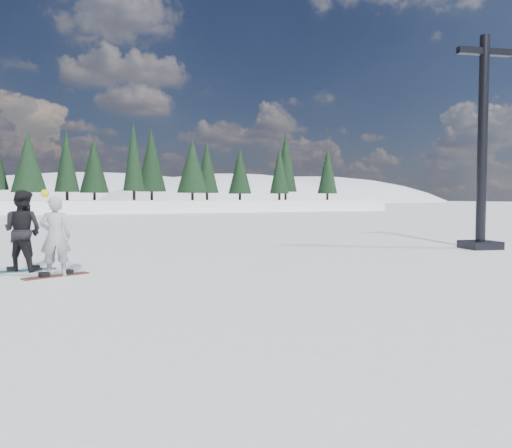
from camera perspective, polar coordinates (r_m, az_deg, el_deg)
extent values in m
plane|color=white|center=(10.85, -21.97, -6.84)|extent=(420.00, 420.00, 0.00)
cube|color=white|center=(65.76, -22.90, 0.31)|extent=(90.00, 14.00, 5.00)
ellipsoid|color=white|center=(212.30, -17.56, -1.58)|extent=(182.00, 140.00, 53.20)
ellipsoid|color=white|center=(225.12, 6.29, -1.01)|extent=(156.00, 120.00, 50.40)
ellipsoid|color=white|center=(172.18, -2.54, -1.73)|extent=(117.00, 90.00, 45.00)
cone|color=black|center=(65.81, -24.76, 5.72)|extent=(3.20, 3.20, 7.50)
cone|color=black|center=(65.82, -21.26, 5.79)|extent=(3.20, 3.20, 7.50)
cone|color=black|center=(66.07, -17.77, 5.84)|extent=(3.20, 3.20, 7.50)
cone|color=black|center=(66.57, -14.33, 5.87)|extent=(3.20, 3.20, 7.50)
cone|color=black|center=(67.30, -10.94, 5.87)|extent=(3.20, 3.20, 7.50)
cone|color=black|center=(68.25, -7.64, 5.86)|extent=(3.20, 3.20, 7.50)
cone|color=black|center=(69.42, -4.44, 5.83)|extent=(3.20, 3.20, 7.50)
cone|color=black|center=(70.80, -1.36, 5.78)|extent=(3.20, 3.20, 7.50)
cone|color=black|center=(72.38, 1.60, 5.72)|extent=(3.20, 3.20, 7.50)
cone|color=black|center=(74.13, 4.43, 5.65)|extent=(3.20, 3.20, 7.50)
cone|color=black|center=(76.06, 7.11, 5.57)|extent=(3.20, 3.20, 7.50)
cylinder|color=black|center=(19.52, 24.46, 8.40)|extent=(0.34, 0.34, 7.48)
cube|color=black|center=(20.08, 24.67, 17.47)|extent=(2.06, 0.65, 0.23)
cube|color=black|center=(19.50, 24.23, -2.19)|extent=(1.33, 1.33, 0.28)
imported|color=#9A9B9F|center=(12.34, -21.95, -1.34)|extent=(0.73, 0.54, 1.85)
sphere|color=yellow|center=(12.19, -22.97, 3.24)|extent=(0.18, 0.18, 0.18)
imported|color=black|center=(13.55, -25.13, -0.72)|extent=(1.23, 1.17, 2.00)
cube|color=maroon|center=(12.44, -21.87, -5.53)|extent=(1.49, 0.85, 0.03)
cube|color=#177382|center=(13.65, -25.04, -4.86)|extent=(1.53, 0.53, 0.03)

